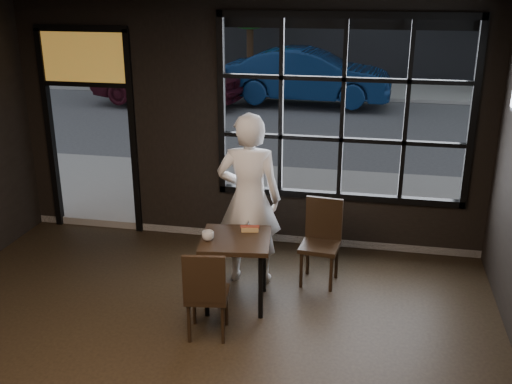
% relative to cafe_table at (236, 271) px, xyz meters
% --- Properties ---
extents(window_frame, '(3.06, 0.12, 2.28)m').
position_rel_cafe_table_xyz_m(window_frame, '(0.94, 1.66, 1.42)').
color(window_frame, black).
rests_on(window_frame, ground).
extents(stained_transom, '(1.20, 0.06, 0.70)m').
position_rel_cafe_table_xyz_m(stained_transom, '(-2.36, 1.66, 1.97)').
color(stained_transom, orange).
rests_on(stained_transom, ground).
extents(street_asphalt, '(60.00, 41.00, 0.04)m').
position_rel_cafe_table_xyz_m(street_asphalt, '(-0.26, 22.16, -0.40)').
color(street_asphalt, '#545456').
rests_on(street_asphalt, ground).
extents(cafe_table, '(0.80, 0.80, 0.77)m').
position_rel_cafe_table_xyz_m(cafe_table, '(0.00, 0.00, 0.00)').
color(cafe_table, black).
rests_on(cafe_table, floor).
extents(chair_near, '(0.45, 0.45, 0.92)m').
position_rel_cafe_table_xyz_m(chair_near, '(-0.14, -0.62, 0.08)').
color(chair_near, black).
rests_on(chair_near, floor).
extents(chair_window, '(0.46, 0.46, 0.97)m').
position_rel_cafe_table_xyz_m(chair_window, '(0.82, 0.64, 0.10)').
color(chair_window, black).
rests_on(chair_window, floor).
extents(man, '(0.75, 0.52, 1.96)m').
position_rel_cafe_table_xyz_m(man, '(0.02, 0.58, 0.60)').
color(man, white).
rests_on(man, floor).
extents(hotdog, '(0.21, 0.11, 0.06)m').
position_rel_cafe_table_xyz_m(hotdog, '(0.11, 0.19, 0.41)').
color(hotdog, tan).
rests_on(hotdog, cafe_table).
extents(cup, '(0.13, 0.13, 0.10)m').
position_rel_cafe_table_xyz_m(cup, '(-0.26, -0.11, 0.43)').
color(cup, silver).
rests_on(cup, cafe_table).
extents(navy_car, '(4.44, 1.70, 1.44)m').
position_rel_cafe_table_xyz_m(navy_car, '(-0.49, 10.63, 0.44)').
color(navy_car, '#0B254F').
rests_on(navy_car, street_asphalt).
extents(maroon_car, '(4.29, 2.07, 1.41)m').
position_rel_cafe_table_xyz_m(maroon_car, '(-4.20, 9.91, 0.42)').
color(maroon_car, '#43101C').
rests_on(maroon_car, street_asphalt).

